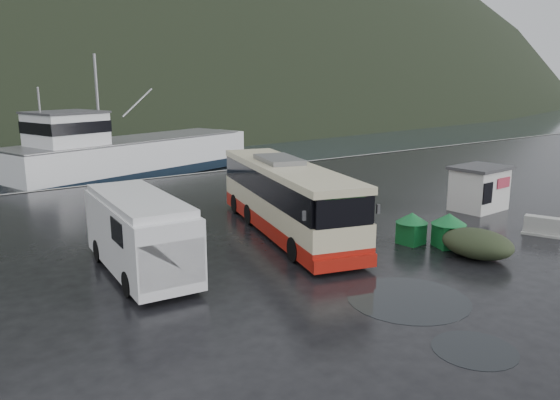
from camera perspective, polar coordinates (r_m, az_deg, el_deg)
ground at (r=21.95m, az=5.84°, el=-5.59°), size 160.00×160.00×0.00m
quay_edge at (r=38.80m, az=-14.02°, el=2.10°), size 160.00×0.60×1.50m
coach_bus at (r=24.75m, az=0.65°, el=-3.41°), size 5.99×12.18×3.34m
white_van at (r=20.44m, az=-14.23°, el=-7.32°), size 2.85×6.96×2.85m
waste_bin_left at (r=23.71m, az=17.07°, el=-4.70°), size 1.32×1.32×1.43m
waste_bin_right at (r=23.77m, az=13.49°, el=-4.45°), size 1.08×1.08×1.35m
dome_tent at (r=22.73m, az=19.82°, el=-5.65°), size 2.33×3.05×1.12m
ticket_kiosk at (r=30.85m, az=19.93°, el=-0.95°), size 3.12×2.44×2.34m
jersey_barrier_a at (r=23.81m, az=17.89°, el=-4.69°), size 0.88×1.68×0.82m
jersey_barrier_b at (r=27.06m, az=25.70°, el=-3.29°), size 1.37×1.83×0.82m
fishing_trawler at (r=47.95m, az=-15.26°, el=3.98°), size 25.60×12.68×10.04m
puddles at (r=17.34m, az=14.59°, el=-11.00°), size 4.16×6.25×0.01m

